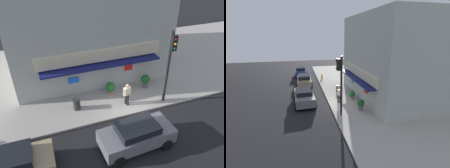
# 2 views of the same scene
# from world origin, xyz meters

# --- Properties ---
(ground_plane) EXTENTS (62.19, 62.19, 0.00)m
(ground_plane) POSITION_xyz_m (0.00, 0.00, 0.00)
(ground_plane) COLOR black
(sidewalk) EXTENTS (41.46, 13.86, 0.14)m
(sidewalk) POSITION_xyz_m (0.00, 6.93, 0.07)
(sidewalk) COLOR #A39E93
(sidewalk) RESTS_ON ground_plane
(corner_building) EXTENTS (12.05, 10.63, 8.79)m
(corner_building) POSITION_xyz_m (-0.95, 8.38, 4.53)
(corner_building) COLOR #ADB2A8
(corner_building) RESTS_ON sidewalk
(traffic_light) EXTENTS (0.32, 0.58, 5.13)m
(traffic_light) POSITION_xyz_m (2.73, 0.49, 3.42)
(traffic_light) COLOR black
(traffic_light) RESTS_ON sidewalk
(trash_can) EXTENTS (0.50, 0.50, 0.79)m
(trash_can) POSITION_xyz_m (-3.28, 1.76, 0.54)
(trash_can) COLOR #2D2D2D
(trash_can) RESTS_ON sidewalk
(pedestrian) EXTENTS (0.62, 0.42, 1.66)m
(pedestrian) POSITION_xyz_m (0.09, 1.06, 1.06)
(pedestrian) COLOR black
(pedestrian) RESTS_ON sidewalk
(potted_plant_by_doorway) EXTENTS (0.68, 0.68, 1.08)m
(potted_plant_by_doorway) POSITION_xyz_m (2.28, 2.58, 0.76)
(potted_plant_by_doorway) COLOR #59595B
(potted_plant_by_doorway) RESTS_ON sidewalk
(potted_plant_by_window) EXTENTS (0.71, 0.71, 0.97)m
(potted_plant_by_window) POSITION_xyz_m (-0.54, 2.65, 0.68)
(potted_plant_by_window) COLOR gray
(potted_plant_by_window) RESTS_ON sidewalk
(parked_car_tan) EXTENTS (4.30, 2.14, 1.52)m
(parked_car_tan) POSITION_xyz_m (-7.43, -2.16, 0.79)
(parked_car_tan) COLOR #9E8966
(parked_car_tan) RESTS_ON ground_plane
(parked_car_grey) EXTENTS (4.19, 2.23, 1.55)m
(parked_car_grey) POSITION_xyz_m (-0.85, -2.44, 0.82)
(parked_car_grey) COLOR slate
(parked_car_grey) RESTS_ON ground_plane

